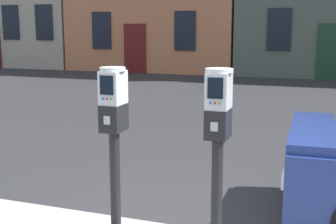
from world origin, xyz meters
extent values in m
cylinder|color=black|center=(-0.53, -0.26, 0.63)|extent=(0.09, 0.09, 0.99)
cube|color=black|center=(-0.53, -0.26, 1.24)|extent=(0.17, 0.24, 0.23)
cube|color=#A5A8AD|center=(-0.53, -0.38, 1.24)|extent=(0.06, 0.01, 0.07)
cube|color=#B7BABF|center=(-0.53, -0.26, 1.50)|extent=(0.17, 0.23, 0.28)
cube|color=black|center=(-0.53, -0.37, 1.53)|extent=(0.12, 0.01, 0.16)
cylinder|color=blue|center=(-0.57, -0.38, 1.42)|extent=(0.02, 0.01, 0.02)
cylinder|color=red|center=(-0.53, -0.38, 1.42)|extent=(0.02, 0.01, 0.02)
cylinder|color=green|center=(-0.50, -0.38, 1.42)|extent=(0.02, 0.01, 0.02)
cylinder|color=#B7BABF|center=(-0.53, -0.26, 1.65)|extent=(0.22, 0.22, 0.03)
cylinder|color=black|center=(0.37, -0.26, 0.64)|extent=(0.09, 0.09, 1.00)
cube|color=black|center=(0.37, -0.26, 1.26)|extent=(0.17, 0.24, 0.23)
cube|color=#A5A8AD|center=(0.37, -0.38, 1.26)|extent=(0.06, 0.01, 0.07)
cube|color=#B7BABF|center=(0.37, -0.26, 1.52)|extent=(0.17, 0.23, 0.28)
cube|color=black|center=(0.37, -0.37, 1.55)|extent=(0.12, 0.01, 0.16)
cylinder|color=blue|center=(0.34, -0.38, 1.44)|extent=(0.02, 0.01, 0.02)
cylinder|color=red|center=(0.37, -0.38, 1.44)|extent=(0.02, 0.01, 0.02)
cylinder|color=green|center=(0.41, -0.38, 1.44)|extent=(0.02, 0.01, 0.02)
cylinder|color=#B7BABF|center=(0.37, -0.26, 1.67)|extent=(0.22, 0.22, 0.03)
cube|color=navy|center=(1.03, 1.15, 0.94)|extent=(0.50, 1.69, 0.10)
cube|color=white|center=(0.83, 0.46, 0.62)|extent=(0.05, 0.20, 0.14)
cube|color=white|center=(0.78, 1.82, 0.62)|extent=(0.05, 0.20, 0.14)
cube|color=black|center=(-13.24, 14.63, 2.16)|extent=(0.90, 0.06, 1.60)
cube|color=black|center=(-11.40, 14.63, 2.16)|extent=(0.90, 0.06, 1.60)
cube|color=black|center=(-8.46, 14.63, 1.81)|extent=(0.90, 0.06, 1.60)
cube|color=black|center=(-4.64, 14.63, 1.81)|extent=(0.90, 0.06, 1.60)
cube|color=#591414|center=(-6.88, 14.63, 1.05)|extent=(1.00, 0.07, 2.10)
cube|color=black|center=(-0.86, 14.63, 1.88)|extent=(0.90, 0.06, 1.60)
cube|color=#193823|center=(1.06, 14.63, 1.05)|extent=(1.00, 0.07, 2.10)
camera|label=1|loc=(1.19, -3.71, 2.01)|focal=49.54mm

